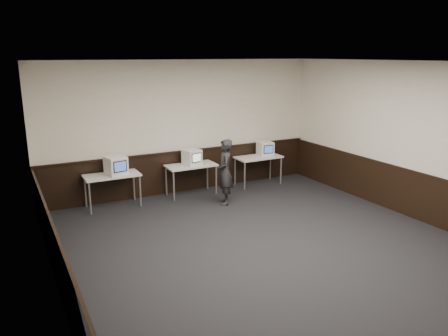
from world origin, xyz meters
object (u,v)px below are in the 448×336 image
Objects in this scene: emac_right at (265,149)px; desk_right at (258,159)px; desk_center at (191,168)px; emac_left at (116,165)px; emac_center at (192,157)px; desk_left at (112,178)px; person at (225,172)px.

desk_right is at bearing -168.55° from emac_right.
emac_right reaches higher than desk_center.
emac_left is at bearing -178.45° from desk_center.
emac_center reaches higher than desk_center.
desk_left is 0.30m from emac_left.
desk_left is 2.50m from person.
desk_center is at bearing 180.00° from desk_right.
emac_left is (-1.81, -0.05, 0.28)m from desk_center.
emac_right is (2.12, 0.02, 0.25)m from desk_center.
person reaches higher than emac_left.
desk_left is 4.03m from emac_right.
emac_right is at bearing -11.46° from emac_center.
desk_right is 1.78m from person.
person reaches higher than desk_center.
desk_left is 2.81× the size of emac_right.
emac_left is 3.93m from emac_right.
desk_right is 3.72m from emac_left.
desk_left is 1.95m from emac_center.
emac_left is at bearing -91.18° from person.
desk_center is at bearing -172.79° from emac_right.
emac_center is at bearing 0.28° from desk_left.
desk_center is 2.13m from emac_right.
desk_center is 0.26m from emac_center.
desk_right is at bearing 0.00° from desk_center.
emac_right is (3.93, 0.07, -0.02)m from emac_left.
emac_left is at bearing -172.31° from emac_right.
emac_left is at bearing -27.81° from desk_left.
emac_right reaches higher than desk_left.
emac_center is at bearing 16.55° from desk_center.
desk_left is 3.80m from desk_right.
emac_right is at bearing 0.49° from desk_center.
desk_right is 1.89m from emac_center.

